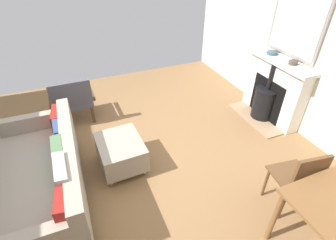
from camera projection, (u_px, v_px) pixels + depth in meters
ground_plane at (115, 167)px, 3.43m from camera, size 5.81×5.53×0.01m
wall_left at (310, 34)px, 3.52m from camera, size 0.12×5.53×2.85m
fireplace at (272, 93)px, 4.15m from camera, size 0.57×1.19×1.02m
mirror_over_mantel at (298, 22)px, 3.55m from camera, size 0.04×0.92×0.96m
mantel_bowl_near at (272, 53)px, 4.00m from camera, size 0.16×0.16×0.04m
mantel_bowl_far at (293, 62)px, 3.67m from camera, size 0.13×0.13×0.06m
sofa at (45, 178)px, 2.81m from camera, size 0.94×1.89×0.81m
ottoman at (121, 151)px, 3.31m from camera, size 0.57×0.68×0.41m
armchair_accent at (72, 99)px, 4.03m from camera, size 0.68×0.59×0.80m
dining_chair_near_fireplace at (299, 178)px, 2.59m from camera, size 0.45×0.45×0.87m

